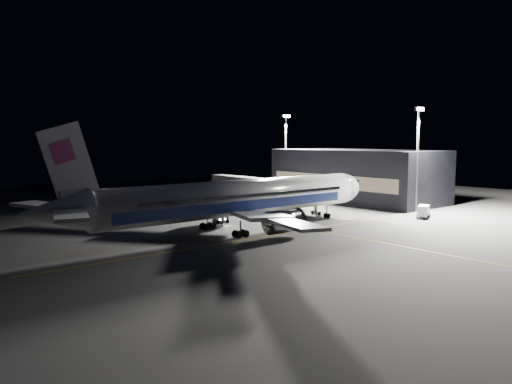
{
  "coord_description": "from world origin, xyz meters",
  "views": [
    {
      "loc": [
        -47.5,
        -61.43,
        14.35
      ],
      "look_at": [
        3.28,
        -0.3,
        6.0
      ],
      "focal_mm": 35.0,
      "sensor_mm": 36.0,
      "label": 1
    }
  ],
  "objects": [
    {
      "name": "ground",
      "position": [
        0.0,
        0.0,
        0.0
      ],
      "size": [
        200.0,
        200.0,
        0.0
      ],
      "primitive_type": "plane",
      "color": "#4C4C4F",
      "rests_on": "ground"
    },
    {
      "name": "guide_line_main",
      "position": [
        10.0,
        0.0,
        0.01
      ],
      "size": [
        0.25,
        80.0,
        0.01
      ],
      "primitive_type": "cube",
      "color": "gold",
      "rests_on": "ground"
    },
    {
      "name": "guide_line_cross",
      "position": [
        0.0,
        -6.0,
        0.01
      ],
      "size": [
        70.0,
        0.25,
        0.01
      ],
      "primitive_type": "cube",
      "color": "gold",
      "rests_on": "ground"
    },
    {
      "name": "guide_line_side",
      "position": [
        22.0,
        10.0,
        0.01
      ],
      "size": [
        0.25,
        40.0,
        0.01
      ],
      "primitive_type": "cube",
      "color": "gold",
      "rests_on": "ground"
    },
    {
      "name": "airliner",
      "position": [
        -1.08,
        0.0,
        5.16
      ],
      "size": [
        61.48,
        54.22,
        16.64
      ],
      "color": "silver",
      "rests_on": "ground"
    },
    {
      "name": "terminal",
      "position": [
        45.98,
        14.0,
        6.0
      ],
      "size": [
        18.12,
        40.0,
        12.0
      ],
      "color": "black",
      "rests_on": "ground"
    },
    {
      "name": "jet_bridge",
      "position": [
        22.0,
        18.06,
        4.58
      ],
      "size": [
        3.6,
        34.4,
        6.3
      ],
      "color": "#B2B2B7",
      "rests_on": "ground"
    },
    {
      "name": "floodlight_mast_north",
      "position": [
        40.0,
        31.99,
        12.37
      ],
      "size": [
        2.4,
        0.68,
        20.7
      ],
      "color": "#59595E",
      "rests_on": "ground"
    },
    {
      "name": "floodlight_mast_south",
      "position": [
        40.0,
        -6.01,
        12.37
      ],
      "size": [
        2.4,
        0.67,
        20.7
      ],
      "color": "#59595E",
      "rests_on": "ground"
    },
    {
      "name": "service_truck",
      "position": [
        34.72,
        -11.06,
        1.24
      ],
      "size": [
        4.83,
        3.49,
        2.31
      ],
      "rotation": [
        0.0,
        0.0,
        0.43
      ],
      "color": "silver",
      "rests_on": "ground"
    },
    {
      "name": "baggage_tug",
      "position": [
        2.21,
        7.99,
        0.8
      ],
      "size": [
        2.65,
        2.25,
        1.74
      ],
      "rotation": [
        0.0,
        0.0,
        -0.15
      ],
      "color": "black",
      "rests_on": "ground"
    },
    {
      "name": "safety_cone_a",
      "position": [
        -1.58,
        4.48,
        0.33
      ],
      "size": [
        0.43,
        0.43,
        0.65
      ],
      "primitive_type": "cone",
      "color": "#F93F0A",
      "rests_on": "ground"
    },
    {
      "name": "safety_cone_b",
      "position": [
        -0.81,
        5.96,
        0.28
      ],
      "size": [
        0.38,
        0.38,
        0.56
      ],
      "primitive_type": "cone",
      "color": "#F93F0A",
      "rests_on": "ground"
    },
    {
      "name": "safety_cone_c",
      "position": [
        2.19,
        7.87,
        0.33
      ],
      "size": [
        0.44,
        0.44,
        0.66
      ],
      "primitive_type": "cone",
      "color": "#F93F0A",
      "rests_on": "ground"
    }
  ]
}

